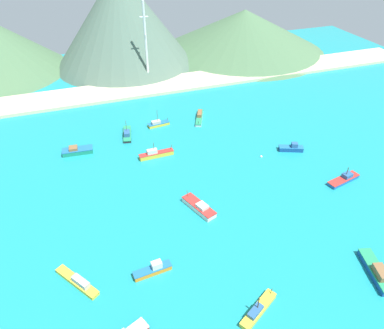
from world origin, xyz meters
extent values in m
cube|color=teal|center=(0.00, 30.00, -0.25)|extent=(260.00, 280.00, 0.50)
cube|color=orange|center=(-21.13, 25.76, 0.52)|extent=(7.88, 2.52, 1.03)
cube|color=#1E669E|center=(-21.13, 25.76, 1.13)|extent=(8.04, 2.57, 0.20)
cube|color=beige|center=(-20.17, 25.84, 1.95)|extent=(2.20, 1.56, 1.43)
cube|color=#14478C|center=(21.25, 10.62, 0.61)|extent=(5.36, 11.00, 1.22)
cube|color=#238C5B|center=(21.25, 10.62, 1.32)|extent=(5.47, 11.22, 0.20)
cube|color=brown|center=(20.90, 9.33, 2.05)|extent=(2.93, 4.22, 1.27)
cube|color=#198466|center=(-31.41, 75.87, 0.62)|extent=(8.96, 3.88, 1.25)
cube|color=#1E669E|center=(-31.41, 75.87, 1.35)|extent=(9.14, 3.96, 0.20)
cube|color=brown|center=(-32.50, 75.96, 1.85)|extent=(2.61, 2.58, 0.82)
cube|color=gold|center=(-9.62, 66.12, 0.63)|extent=(10.20, 2.16, 1.25)
cube|color=red|center=(-9.62, 66.12, 1.35)|extent=(10.40, 2.20, 0.20)
cube|color=beige|center=(-10.89, 66.08, 2.10)|extent=(3.00, 1.46, 1.29)
cylinder|color=#4C3823|center=(-5.06, 66.28, 2.13)|extent=(0.72, 0.14, 1.69)
cylinder|color=#4C3823|center=(-10.30, 66.10, 3.86)|extent=(0.11, 0.11, 2.23)
cube|color=#1E5BA8|center=(34.75, 37.87, 0.43)|extent=(10.16, 4.56, 0.85)
cube|color=red|center=(34.75, 37.87, 0.95)|extent=(10.36, 4.65, 0.20)
cube|color=#28568C|center=(35.95, 38.13, 1.60)|extent=(2.96, 2.39, 1.09)
cylinder|color=#4C3823|center=(35.44, 38.02, 3.27)|extent=(0.17, 0.17, 2.25)
cube|color=gold|center=(-5.06, 10.85, 0.46)|extent=(9.08, 6.28, 0.93)
cube|color=gold|center=(-5.06, 10.85, 1.03)|extent=(9.26, 6.41, 0.20)
cube|color=#28568C|center=(-6.07, 10.27, 1.54)|extent=(3.65, 2.91, 0.82)
cylinder|color=#4C3823|center=(-1.39, 12.94, 1.58)|extent=(0.54, 0.38, 1.26)
cylinder|color=#4C3823|center=(-5.48, 10.61, 3.35)|extent=(0.20, 0.20, 2.80)
cube|color=silver|center=(10.40, 83.60, 0.41)|extent=(6.25, 10.72, 0.82)
cube|color=#238C5B|center=(10.40, 83.60, 0.92)|extent=(6.37, 10.93, 0.20)
cube|color=brown|center=(10.96, 84.84, 1.56)|extent=(3.18, 4.70, 1.08)
cylinder|color=#4C3823|center=(8.38, 79.13, 1.40)|extent=(0.32, 0.51, 1.12)
cube|color=#232328|center=(-15.44, 80.96, 0.37)|extent=(4.07, 9.82, 0.74)
cube|color=#238C5B|center=(-15.44, 80.96, 0.84)|extent=(4.15, 10.01, 0.20)
cube|color=#28568C|center=(-15.66, 79.79, 1.59)|extent=(2.30, 3.38, 1.30)
cylinder|color=#4C3823|center=(-15.55, 80.40, 3.97)|extent=(0.12, 0.12, 3.44)
cube|color=gold|center=(-4.17, 83.94, 0.45)|extent=(7.33, 2.81, 0.90)
cube|color=#1E669E|center=(-4.17, 83.94, 1.00)|extent=(7.47, 2.87, 0.20)
cube|color=#B2ADA3|center=(-5.06, 83.85, 1.55)|extent=(3.15, 1.86, 0.90)
cylinder|color=#4C3823|center=(-0.97, 84.28, 1.53)|extent=(0.55, 0.18, 1.23)
cylinder|color=#4C3823|center=(-4.46, 83.91, 4.02)|extent=(0.10, 0.10, 4.03)
cube|color=silver|center=(-5.74, 40.42, 0.62)|extent=(6.03, 10.14, 1.24)
cube|color=red|center=(-5.74, 40.42, 1.34)|extent=(6.15, 10.34, 0.20)
cube|color=beige|center=(-5.32, 39.27, 1.85)|extent=(2.91, 3.22, 0.83)
cylinder|color=#4C3823|center=(-7.26, 44.54, 2.11)|extent=(0.36, 0.70, 1.67)
cube|color=gold|center=(-35.74, 28.14, 0.37)|extent=(7.63, 9.95, 0.74)
cube|color=gold|center=(-35.74, 28.14, 0.84)|extent=(7.78, 10.15, 0.20)
cube|color=#B2ADA3|center=(-34.97, 27.02, 1.56)|extent=(3.37, 4.04, 1.24)
cube|color=#14478C|center=(29.66, 55.82, 0.59)|extent=(7.37, 4.71, 1.18)
cube|color=#1E669E|center=(29.66, 55.82, 1.28)|extent=(7.52, 4.80, 0.20)
cube|color=#28568C|center=(30.48, 55.48, 2.02)|extent=(2.28, 2.19, 1.30)
sphere|color=silver|center=(19.57, 55.64, 0.13)|extent=(0.76, 0.76, 0.76)
cube|color=beige|center=(0.00, 115.00, 0.60)|extent=(247.00, 16.42, 1.20)
cone|color=#4C6656|center=(-3.07, 146.14, 20.30)|extent=(62.83, 62.83, 40.60)
cone|color=#476B47|center=(56.71, 145.49, 9.91)|extent=(81.85, 81.85, 19.83)
cylinder|color=silver|center=(1.12, 119.42, 16.27)|extent=(0.98, 0.98, 32.53)
cylinder|color=silver|center=(1.12, 119.42, 26.68)|extent=(3.25, 0.49, 0.49)
cylinder|color=silver|center=(1.12, 119.42, 20.17)|extent=(0.49, 2.60, 0.49)
camera|label=1|loc=(-29.33, -21.69, 60.71)|focal=34.13mm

